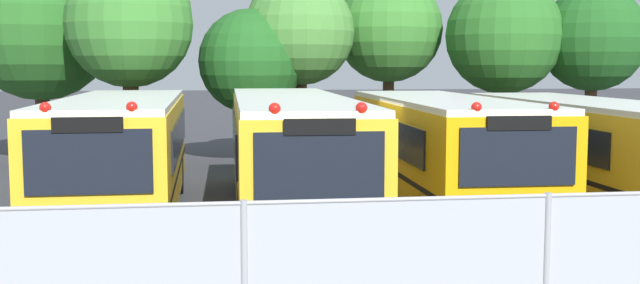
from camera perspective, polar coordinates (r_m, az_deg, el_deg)
ground_plane at (r=17.32m, az=3.67°, el=-5.22°), size 160.00×160.00×0.00m
school_bus_0 at (r=17.07m, az=-14.58°, el=-0.68°), size 2.56×9.56×2.74m
school_bus_1 at (r=16.56m, az=-2.23°, el=-0.64°), size 2.59×10.96×2.76m
school_bus_2 at (r=17.65m, az=9.07°, el=-0.43°), size 2.67×9.44×2.69m
school_bus_3 at (r=19.07m, az=19.25°, el=-0.35°), size 2.63×9.86×2.60m
tree_0 at (r=27.03m, az=-20.24°, el=7.86°), size 4.79×4.79×6.90m
tree_1 at (r=24.05m, az=-13.77°, el=8.66°), size 3.85×3.85×6.45m
tree_2 at (r=25.25m, az=-5.17°, el=5.90°), size 3.44×3.44×5.13m
tree_3 at (r=25.58m, az=-1.74°, el=8.44°), size 3.57×3.56×6.17m
tree_4 at (r=27.40m, az=5.26°, el=8.47°), size 3.80×3.80×6.46m
tree_5 at (r=26.56m, az=13.74°, el=7.83°), size 3.91×3.91×6.22m
tree_6 at (r=27.54m, az=19.87°, el=7.14°), size 3.53×3.53×5.93m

